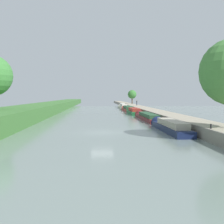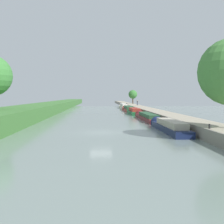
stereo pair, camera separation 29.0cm
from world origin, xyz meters
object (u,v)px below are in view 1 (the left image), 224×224
(narrowboat_maroon, at_px, (147,117))
(narrowboat_cream, at_px, (123,106))
(narrowboat_green, at_px, (133,111))
(mooring_bollard_near, at_px, (211,126))
(mooring_bollard_far, at_px, (126,104))
(narrowboat_red, at_px, (127,109))
(person_walking, at_px, (137,103))
(narrowboat_navy, at_px, (169,126))

(narrowboat_maroon, bearing_deg, narrowboat_cream, 90.17)
(narrowboat_maroon, height_order, narrowboat_green, narrowboat_green)
(narrowboat_cream, distance_m, mooring_bollard_near, 67.05)
(narrowboat_cream, relative_size, mooring_bollard_far, 35.52)
(narrowboat_red, height_order, narrowboat_cream, narrowboat_cream)
(narrowboat_cream, relative_size, person_walking, 9.63)
(narrowboat_green, xyz_separation_m, person_walking, (4.38, 24.36, 1.46))
(narrowboat_navy, bearing_deg, narrowboat_maroon, 89.41)
(narrowboat_cream, bearing_deg, narrowboat_green, -90.37)
(narrowboat_maroon, height_order, narrowboat_cream, narrowboat_cream)
(narrowboat_red, bearing_deg, person_walking, 67.99)
(narrowboat_navy, relative_size, mooring_bollard_near, 28.92)
(narrowboat_maroon, bearing_deg, narrowboat_navy, -90.59)
(person_walking, distance_m, mooring_bollard_far, 11.70)
(narrowboat_red, bearing_deg, narrowboat_maroon, -89.52)
(narrowboat_maroon, height_order, mooring_bollard_near, mooring_bollard_near)
(narrowboat_maroon, distance_m, narrowboat_red, 29.05)
(narrowboat_navy, xyz_separation_m, narrowboat_maroon, (0.16, 15.89, -0.07))
(narrowboat_maroon, height_order, narrowboat_red, narrowboat_red)
(narrowboat_cream, xyz_separation_m, mooring_bollard_far, (1.91, 7.55, 0.74))
(person_walking, xyz_separation_m, mooring_bollard_far, (-2.28, 11.45, -0.65))
(narrowboat_green, distance_m, narrowboat_cream, 28.27)
(narrowboat_red, height_order, mooring_bollard_far, mooring_bollard_far)
(narrowboat_navy, bearing_deg, narrowboat_red, 90.10)
(person_walking, bearing_deg, narrowboat_green, -100.19)
(narrowboat_red, xyz_separation_m, mooring_bollard_far, (2.03, 22.12, 0.83))
(narrowboat_maroon, relative_size, narrowboat_cream, 1.04)
(narrowboat_red, distance_m, mooring_bollard_far, 22.22)
(narrowboat_navy, xyz_separation_m, narrowboat_red, (-0.08, 44.94, -0.01))
(narrowboat_maroon, relative_size, narrowboat_green, 1.40)
(narrowboat_cream, height_order, mooring_bollard_near, mooring_bollard_near)
(narrowboat_navy, relative_size, narrowboat_cream, 0.81)
(mooring_bollard_near, bearing_deg, narrowboat_red, 92.21)
(mooring_bollard_near, relative_size, mooring_bollard_far, 1.00)
(narrowboat_green, height_order, mooring_bollard_near, mooring_bollard_near)
(narrowboat_green, xyz_separation_m, mooring_bollard_far, (2.10, 35.81, 0.81))
(narrowboat_maroon, xyz_separation_m, narrowboat_red, (-0.24, 29.05, 0.06))
(narrowboat_navy, bearing_deg, mooring_bollard_near, -75.46)
(mooring_bollard_far, bearing_deg, mooring_bollard_near, -90.00)
(mooring_bollard_far, bearing_deg, narrowboat_maroon, -92.00)
(narrowboat_red, relative_size, person_walking, 8.41)
(narrowboat_red, bearing_deg, mooring_bollard_far, 84.77)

